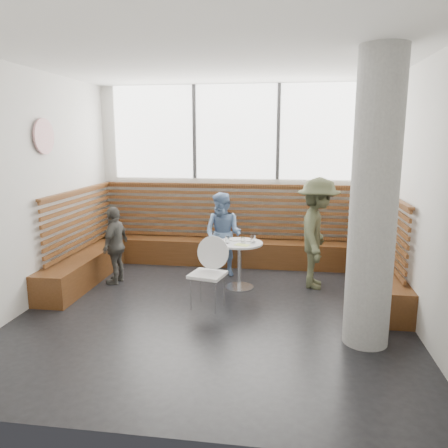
# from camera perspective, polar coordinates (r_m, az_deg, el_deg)

# --- Properties ---
(room) EXTENTS (5.00, 5.00, 3.20)m
(room) POSITION_cam_1_polar(r_m,az_deg,el_deg) (5.52, -1.48, 4.12)
(room) COLOR silver
(room) RESTS_ON ground
(booth) EXTENTS (5.00, 2.50, 1.44)m
(booth) POSITION_cam_1_polar(r_m,az_deg,el_deg) (7.47, 0.85, -3.31)
(booth) COLOR #4B2A12
(booth) RESTS_ON ground
(concrete_column) EXTENTS (0.50, 0.50, 3.20)m
(concrete_column) POSITION_cam_1_polar(r_m,az_deg,el_deg) (4.93, 18.98, 2.62)
(concrete_column) COLOR gray
(concrete_column) RESTS_ON ground
(wall_art) EXTENTS (0.03, 0.50, 0.50)m
(wall_art) POSITION_cam_1_polar(r_m,az_deg,el_deg) (6.71, -22.47, 10.54)
(wall_art) COLOR white
(wall_art) RESTS_ON room
(cafe_table) EXTENTS (0.70, 0.70, 0.72)m
(cafe_table) POSITION_cam_1_polar(r_m,az_deg,el_deg) (6.67, 2.04, -4.12)
(cafe_table) COLOR silver
(cafe_table) RESTS_ON ground
(cafe_chair) EXTENTS (0.46, 0.45, 0.96)m
(cafe_chair) POSITION_cam_1_polar(r_m,az_deg,el_deg) (5.96, -2.04, -5.55)
(cafe_chair) COLOR white
(cafe_chair) RESTS_ON ground
(adult_man) EXTENTS (0.75, 1.16, 1.70)m
(adult_man) POSITION_cam_1_polar(r_m,az_deg,el_deg) (6.80, 12.10, -1.18)
(adult_man) COLOR #454A31
(adult_man) RESTS_ON ground
(child_back) EXTENTS (0.81, 0.72, 1.39)m
(child_back) POSITION_cam_1_polar(r_m,az_deg,el_deg) (7.27, -0.12, -1.37)
(child_back) COLOR #6888B5
(child_back) RESTS_ON ground
(child_left) EXTENTS (0.36, 0.75, 1.23)m
(child_left) POSITION_cam_1_polar(r_m,az_deg,el_deg) (7.10, -13.99, -2.68)
(child_left) COLOR #51504A
(child_left) RESTS_ON ground
(plate_near) EXTENTS (0.20, 0.20, 0.01)m
(plate_near) POSITION_cam_1_polar(r_m,az_deg,el_deg) (6.76, 1.53, -2.05)
(plate_near) COLOR white
(plate_near) RESTS_ON cafe_table
(plate_far) EXTENTS (0.21, 0.21, 0.01)m
(plate_far) POSITION_cam_1_polar(r_m,az_deg,el_deg) (6.74, 2.96, -2.11)
(plate_far) COLOR white
(plate_far) RESTS_ON cafe_table
(glass_left) EXTENTS (0.07, 0.07, 0.10)m
(glass_left) POSITION_cam_1_polar(r_m,az_deg,el_deg) (6.56, 0.43, -2.06)
(glass_left) COLOR white
(glass_left) RESTS_ON cafe_table
(glass_mid) EXTENTS (0.07, 0.07, 0.11)m
(glass_mid) POSITION_cam_1_polar(r_m,az_deg,el_deg) (6.52, 2.50, -2.14)
(glass_mid) COLOR white
(glass_mid) RESTS_ON cafe_table
(glass_right) EXTENTS (0.07, 0.07, 0.12)m
(glass_right) POSITION_cam_1_polar(r_m,az_deg,el_deg) (6.59, 3.80, -1.97)
(glass_right) COLOR white
(glass_right) RESTS_ON cafe_table
(menu_card) EXTENTS (0.26, 0.22, 0.00)m
(menu_card) POSITION_cam_1_polar(r_m,az_deg,el_deg) (6.46, 2.38, -2.74)
(menu_card) COLOR #A5C64C
(menu_card) RESTS_ON cafe_table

